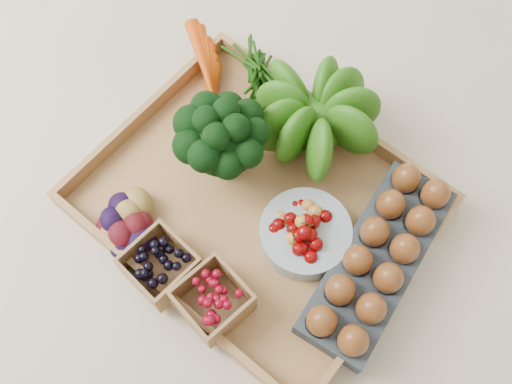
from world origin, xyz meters
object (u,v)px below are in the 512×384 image
Objects in this scene: broccoli at (224,151)px; tray at (256,205)px; egg_carton at (377,261)px; cherry_bowl at (305,234)px.

tray is at bearing -12.18° from broccoli.
broccoli is 0.47× the size of egg_carton.
cherry_bowl is at bearing 0.96° from tray.
tray is 3.59× the size of cherry_bowl.
broccoli is (-0.09, 0.02, 0.07)m from tray.
cherry_bowl is at bearing -169.44° from egg_carton.
tray is 0.23m from egg_carton.
broccoli is at bearing 174.96° from cherry_bowl.
cherry_bowl is (0.19, -0.02, -0.04)m from broccoli.
broccoli is 0.31m from egg_carton.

